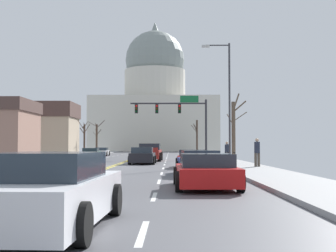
# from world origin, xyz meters

# --- Properties ---
(ground) EXTENTS (20.00, 180.00, 0.20)m
(ground) POSITION_xyz_m (0.00, -0.00, 0.02)
(ground) COLOR #4F4F54
(signal_gantry) EXTENTS (7.91, 0.41, 6.41)m
(signal_gantry) POSITION_xyz_m (4.72, 15.25, 4.75)
(signal_gantry) COLOR #28282D
(signal_gantry) RESTS_ON ground
(street_lamp_right) EXTENTS (2.06, 0.24, 8.68)m
(street_lamp_right) POSITION_xyz_m (7.96, 1.13, 5.19)
(street_lamp_right) COLOR #333338
(street_lamp_right) RESTS_ON ground
(capitol_building) EXTENTS (30.72, 18.52, 32.54)m
(capitol_building) POSITION_xyz_m (0.00, 81.95, 12.13)
(capitol_building) COLOR beige
(capitol_building) RESTS_ON ground
(pickup_truck_near_00) EXTENTS (2.42, 5.70, 1.59)m
(pickup_truck_near_00) POSITION_xyz_m (2.00, 10.46, 0.72)
(pickup_truck_near_00) COLOR maroon
(pickup_truck_near_00) RESTS_ON ground
(sedan_near_01) EXTENTS (1.99, 4.47, 1.27)m
(sedan_near_01) POSITION_xyz_m (1.81, 3.26, 0.59)
(sedan_near_01) COLOR black
(sedan_near_01) RESTS_ON ground
(sedan_near_02) EXTENTS (2.19, 4.39, 1.14)m
(sedan_near_02) POSITION_xyz_m (5.35, -2.33, 0.55)
(sedan_near_02) COLOR #B71414
(sedan_near_02) RESTS_ON ground
(sedan_near_03) EXTENTS (2.21, 4.57, 1.18)m
(sedan_near_03) POSITION_xyz_m (5.32, -9.73, 0.57)
(sedan_near_03) COLOR navy
(sedan_near_03) RESTS_ON ground
(sedan_near_04) EXTENTS (2.14, 4.42, 1.15)m
(sedan_near_04) POSITION_xyz_m (5.13, -16.42, 0.55)
(sedan_near_04) COLOR #B71414
(sedan_near_04) RESTS_ON ground
(sedan_near_05) EXTENTS (2.12, 4.74, 1.30)m
(sedan_near_05) POSITION_xyz_m (1.88, -23.73, 0.62)
(sedan_near_05) COLOR silver
(sedan_near_05) RESTS_ON ground
(sedan_oncoming_00) EXTENTS (2.19, 4.39, 1.12)m
(sedan_oncoming_00) POSITION_xyz_m (-5.10, 19.92, 0.54)
(sedan_oncoming_00) COLOR #1E7247
(sedan_oncoming_00) RESTS_ON ground
(sedan_oncoming_01) EXTENTS (1.98, 4.30, 1.13)m
(sedan_oncoming_01) POSITION_xyz_m (-5.40, 30.05, 0.53)
(sedan_oncoming_01) COLOR silver
(sedan_oncoming_01) RESTS_ON ground
(flank_building_00) EXTENTS (11.07, 8.57, 8.21)m
(flank_building_00) POSITION_xyz_m (-16.89, 41.53, 4.17)
(flank_building_00) COLOR tan
(flank_building_00) RESTS_ON ground
(bare_tree_00) EXTENTS (1.49, 2.39, 5.32)m
(bare_tree_00) POSITION_xyz_m (8.71, 2.62, 2.67)
(bare_tree_00) COLOR brown
(bare_tree_00) RESTS_ON ground
(bare_tree_01) EXTENTS (2.76, 2.25, 5.68)m
(bare_tree_01) POSITION_xyz_m (-8.91, 47.56, 2.86)
(bare_tree_01) COLOR #423328
(bare_tree_01) RESTS_ON ground
(bare_tree_02) EXTENTS (1.24, 1.44, 5.74)m
(bare_tree_02) POSITION_xyz_m (8.57, 48.66, 3.10)
(bare_tree_02) COLOR #423328
(bare_tree_02) RESTS_ON ground
(bare_tree_03) EXTENTS (1.62, 2.79, 5.01)m
(bare_tree_03) POSITION_xyz_m (-8.91, 36.11, 2.67)
(bare_tree_03) COLOR #423328
(bare_tree_03) RESTS_ON ground
(pedestrian_00) EXTENTS (0.35, 0.34, 1.58)m
(pedestrian_00) POSITION_xyz_m (8.36, 4.10, 1.01)
(pedestrian_00) COLOR black
(pedestrian_00) RESTS_ON ground
(pedestrian_01) EXTENTS (0.35, 0.34, 1.71)m
(pedestrian_01) POSITION_xyz_m (9.19, -3.97, 1.09)
(pedestrian_01) COLOR #4C4238
(pedestrian_01) RESTS_ON ground
(bicycle_parked) EXTENTS (0.12, 1.77, 0.85)m
(bicycle_parked) POSITION_xyz_m (8.22, -0.76, 0.49)
(bicycle_parked) COLOR black
(bicycle_parked) RESTS_ON ground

